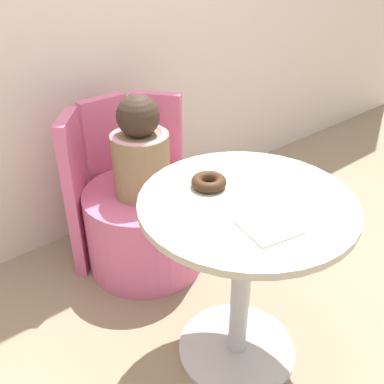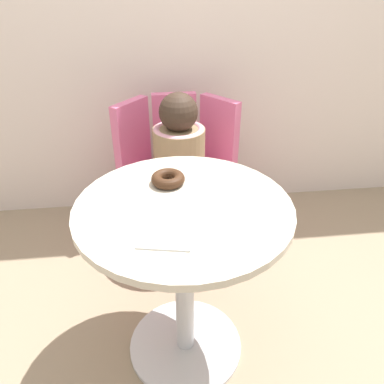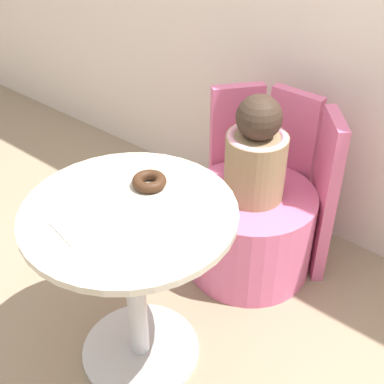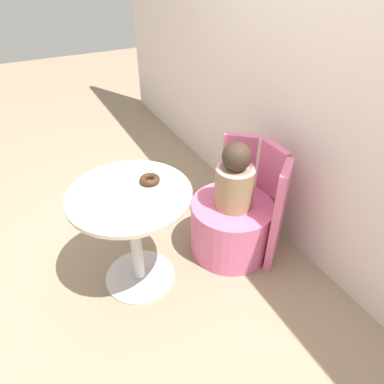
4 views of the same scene
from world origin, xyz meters
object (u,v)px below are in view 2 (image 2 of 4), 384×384
Objects in this scene: child_figure at (179,144)px; tub_chair at (180,213)px; donut at (168,179)px; round_table at (184,253)px.

tub_chair is at bearing -88.21° from child_figure.
tub_chair is 0.75m from donut.
donut is at bearing 106.03° from round_table.
child_figure is at bearing 86.42° from round_table.
round_table is 5.99× the size of donut.
donut is at bearing -98.74° from tub_chair.
child_figure reaches higher than donut.
donut is (-0.08, -0.54, 0.11)m from child_figure.
child_figure is (-0.00, 0.00, 0.41)m from tub_chair.
child_figure is 3.91× the size of donut.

